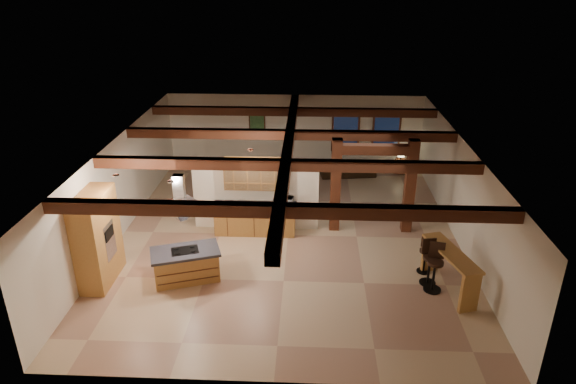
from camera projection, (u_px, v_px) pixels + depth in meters
The scene contains 23 objects.
ground at pixel (288, 235), 15.50m from camera, with size 12.00×12.00×0.00m, color tan.
room_walls at pixel (288, 181), 14.78m from camera, with size 12.00×12.00×12.00m.
ceiling_beams at pixel (288, 148), 14.38m from camera, with size 10.00×12.00×0.28m.
timber_posts at pixel (373, 176), 15.14m from camera, with size 2.50×0.30×2.90m.
partition_wall at pixel (256, 195), 15.55m from camera, with size 3.80×0.18×2.20m, color silver.
pantry_cabinet at pixel (97, 238), 12.83m from camera, with size 0.67×1.60×2.40m.
back_counter at pixel (255, 219), 15.45m from camera, with size 2.50×0.66×0.94m.
upper_display_cabinet at pixel (255, 174), 15.08m from camera, with size 1.80×0.36×0.95m.
range_hood at pixel (182, 217), 12.62m from camera, with size 1.10×1.10×1.40m.
back_windows at pixel (366, 131), 20.20m from camera, with size 2.70×0.07×1.70m.
framed_art at pixel (257, 125), 20.30m from camera, with size 0.65×0.05×0.85m.
recessed_cans at pixel (182, 168), 12.68m from camera, with size 3.16×2.46×0.03m.
kitchen_island at pixel (186, 264), 13.16m from camera, with size 1.91×1.41×0.85m.
dining_table at pixel (285, 193), 17.69m from camera, with size 1.67×0.93×0.59m, color #3A1B0E.
sofa at pixel (348, 168), 19.84m from camera, with size 2.11×0.82×0.62m, color black.
microwave at pixel (285, 201), 15.17m from camera, with size 0.48×0.33×0.27m, color #B3B2B7.
bar_counter at pixel (450, 264), 12.60m from camera, with size 1.08×2.11×1.08m.
side_table at pixel (400, 166), 20.09m from camera, with size 0.43×0.43×0.54m, color #432210.
table_lamp at pixel (401, 154), 19.89m from camera, with size 0.27×0.27×0.32m.
bar_stool_a at pixel (435, 267), 12.64m from camera, with size 0.45×0.47×1.27m.
bar_stool_b at pixel (429, 262), 12.93m from camera, with size 0.42×0.44×1.20m.
bar_stool_c at pixel (425, 254), 13.46m from camera, with size 0.37×0.38×1.01m.
dining_chairs at pixel (285, 183), 17.54m from camera, with size 2.01×2.01×1.30m.
Camera 1 is at (0.63, -13.65, 7.43)m, focal length 32.00 mm.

